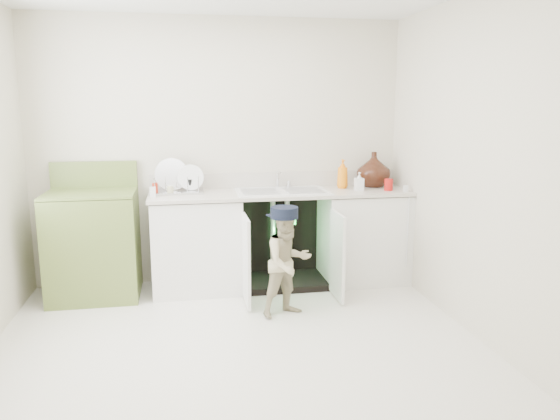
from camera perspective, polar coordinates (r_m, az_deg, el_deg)
name	(u,v)px	position (r m, az deg, el deg)	size (l,w,h in m)	color
ground	(238,340)	(4.13, -4.40, -13.44)	(3.50, 3.50, 0.00)	beige
room_shell	(235,171)	(3.78, -4.69, 4.06)	(6.00, 5.50, 1.26)	beige
counter_run	(285,235)	(5.19, 0.51, -2.64)	(2.44, 1.02, 1.24)	white
avocado_stove	(94,243)	(5.13, -18.88, -3.28)	(0.76, 0.65, 1.19)	olive
repair_worker	(288,261)	(4.43, 0.82, -5.34)	(0.52, 0.67, 0.90)	#BAB185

